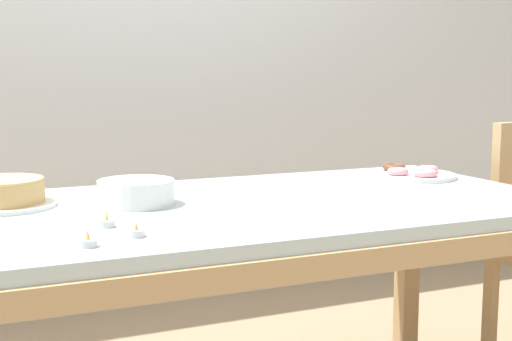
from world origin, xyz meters
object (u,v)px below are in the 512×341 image
cake_chocolate_round (3,194)px  pastry_platter (411,174)px  tealight_centre (136,232)px  plate_stack (136,192)px  tealight_near_front (107,223)px  tealight_right_edge (88,242)px

cake_chocolate_round → pastry_platter: size_ratio=0.89×
tealight_centre → plate_stack: bearing=75.7°
pastry_platter → tealight_centre: 1.19m
plate_stack → cake_chocolate_round: bearing=161.4°
pastry_platter → tealight_centre: (-1.09, -0.49, -0.00)m
cake_chocolate_round → plate_stack: size_ratio=1.32×
cake_chocolate_round → tealight_near_front: (0.20, -0.36, -0.03)m
pastry_platter → plate_stack: bearing=-173.2°
tealight_near_front → plate_stack: bearing=61.4°
pastry_platter → plate_stack: plate_stack is taller
plate_stack → tealight_centre: (-0.09, -0.37, -0.02)m
pastry_platter → cake_chocolate_round: bearing=-179.8°
pastry_platter → plate_stack: size_ratio=1.47×
tealight_right_edge → pastry_platter: bearing=24.1°
plate_stack → tealight_right_edge: (-0.21, -0.42, -0.02)m
cake_chocolate_round → plate_stack: bearing=-18.6°
tealight_near_front → tealight_right_edge: size_ratio=1.00×
pastry_platter → tealight_right_edge: same height
tealight_near_front → tealight_centre: size_ratio=1.00×
tealight_right_edge → tealight_near_front: bearing=66.4°
pastry_platter → tealight_right_edge: (-1.20, -0.54, -0.00)m
plate_stack → tealight_right_edge: 0.47m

